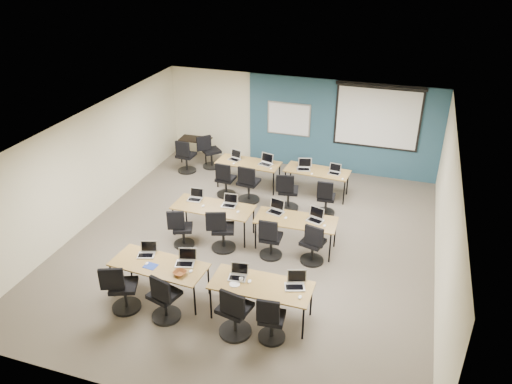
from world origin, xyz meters
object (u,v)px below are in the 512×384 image
(projector_screen, at_px, (378,114))
(training_table_front_left, at_px, (159,266))
(laptop_8, at_px, (235,157))
(task_chair_9, at_px, (248,187))
(task_chair_0, at_px, (122,291))
(task_chair_6, at_px, (270,241))
(task_chair_11, at_px, (326,200))
(task_chair_8, at_px, (225,182))
(training_table_front_right, at_px, (261,287))
(laptop_11, at_px, (335,171))
(whiteboard, at_px, (289,119))
(laptop_1, at_px, (186,260))
(task_chair_2, at_px, (234,315))
(laptop_3, at_px, (296,283))
(task_chair_7, at_px, (313,247))
(training_table_mid_right, at_px, (296,221))
(task_chair_3, at_px, (271,322))
(task_chair_10, at_px, (287,194))
(laptop_5, at_px, (230,203))
(task_chair_1, at_px, (164,301))
(training_table_mid_left, at_px, (213,208))
(laptop_7, at_px, (316,217))
(training_table_back_right, at_px, (317,172))
(laptop_10, at_px, (304,167))
(laptop_4, at_px, (195,197))
(spare_chair_b, at_px, (186,159))
(spare_chair_a, at_px, (210,154))
(task_chair_5, at_px, (222,233))
(laptop_9, at_px, (266,162))
(laptop_2, at_px, (238,274))
(task_chair_4, at_px, (181,231))
(training_table_back_left, at_px, (248,164))
(laptop_0, at_px, (147,252))
(utility_table, at_px, (195,142))
(laptop_6, at_px, (276,209))

(projector_screen, distance_m, training_table_front_left, 7.51)
(laptop_8, height_order, task_chair_9, task_chair_9)
(task_chair_0, relative_size, task_chair_6, 1.04)
(task_chair_11, bearing_deg, task_chair_8, 172.86)
(training_table_front_right, height_order, laptop_11, laptop_11)
(whiteboard, height_order, task_chair_8, whiteboard)
(laptop_1, relative_size, task_chair_2, 0.33)
(laptop_3, distance_m, task_chair_7, 1.82)
(training_table_mid_right, distance_m, task_chair_3, 2.93)
(task_chair_0, bearing_deg, task_chair_7, 18.25)
(training_table_front_right, relative_size, task_chair_10, 1.79)
(task_chair_0, relative_size, laptop_5, 3.13)
(task_chair_1, bearing_deg, task_chair_8, 114.28)
(training_table_mid_left, xyz_separation_m, laptop_8, (-0.44, 2.65, 0.11))
(whiteboard, bearing_deg, laptop_7, -67.66)
(training_table_mid_right, bearing_deg, laptop_1, -128.10)
(training_table_back_right, xyz_separation_m, laptop_10, (-0.35, -0.00, 0.11))
(laptop_4, distance_m, spare_chair_b, 3.12)
(task_chair_7, bearing_deg, task_chair_3, -80.17)
(task_chair_8, distance_m, spare_chair_b, 1.94)
(laptop_8, bearing_deg, task_chair_3, -47.01)
(task_chair_7, height_order, spare_chair_a, spare_chair_a)
(projector_screen, distance_m, task_chair_5, 5.74)
(whiteboard, height_order, laptop_11, whiteboard)
(laptop_3, relative_size, laptop_5, 1.08)
(training_table_back_right, bearing_deg, training_table_front_left, -107.93)
(training_table_mid_right, bearing_deg, laptop_9, 117.45)
(task_chair_7, distance_m, task_chair_11, 2.13)
(laptop_2, xyz_separation_m, laptop_10, (0.08, 4.90, 0.00))
(task_chair_4, bearing_deg, task_chair_2, -68.12)
(spare_chair_a, bearing_deg, laptop_5, -104.70)
(training_table_back_left, bearing_deg, spare_chair_a, 153.18)
(task_chair_1, bearing_deg, training_table_mid_right, 76.82)
(laptop_0, xyz_separation_m, task_chair_6, (2.00, 1.65, -0.39))
(training_table_front_left, xyz_separation_m, laptop_8, (-0.31, 5.02, 0.11))
(projector_screen, distance_m, spare_chair_a, 4.96)
(task_chair_1, distance_m, task_chair_6, 2.76)
(task_chair_3, distance_m, laptop_11, 5.51)
(laptop_0, height_order, laptop_8, laptop_8)
(training_table_back_left, height_order, laptop_1, laptop_1)
(training_table_front_left, distance_m, laptop_10, 5.26)
(laptop_2, relative_size, laptop_10, 0.91)
(laptop_11, height_order, utility_table, laptop_11)
(training_table_back_left, relative_size, laptop_8, 5.29)
(training_table_mid_left, relative_size, laptop_7, 5.34)
(laptop_2, height_order, task_chair_4, laptop_2)
(laptop_4, distance_m, laptop_9, 2.61)
(training_table_back_right, distance_m, laptop_7, 2.54)
(task_chair_2, relative_size, laptop_6, 2.99)
(laptop_1, bearing_deg, laptop_3, -15.54)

